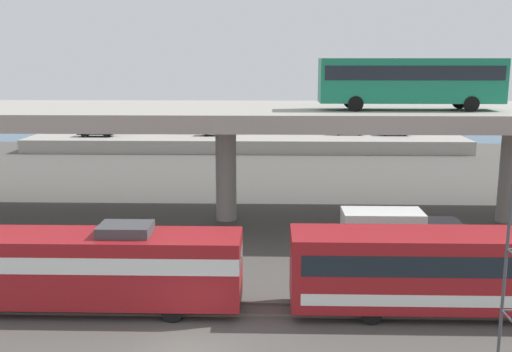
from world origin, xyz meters
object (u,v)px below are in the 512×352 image
(parked_car_3, at_px, (348,129))
(parked_car_4, at_px, (393,129))
(train_locomotive, at_px, (51,265))
(transit_bus_on_overpass, at_px, (410,79))
(parked_car_5, at_px, (295,127))
(parked_car_6, at_px, (218,130))
(parked_car_7, at_px, (123,127))
(service_truck_west, at_px, (397,234))
(parked_car_2, at_px, (96,131))
(parked_car_0, at_px, (186,127))
(parked_car_1, at_px, (230,128))

(parked_car_3, relative_size, parked_car_4, 1.09)
(train_locomotive, height_order, transit_bus_on_overpass, transit_bus_on_overpass)
(parked_car_4, relative_size, parked_car_5, 0.97)
(parked_car_3, distance_m, parked_car_5, 7.17)
(parked_car_6, height_order, parked_car_7, same)
(service_truck_west, xyz_separation_m, parked_car_2, (-29.96, 42.20, 0.82))
(train_locomotive, bearing_deg, parked_car_5, -103.96)
(parked_car_2, distance_m, parked_car_5, 26.10)
(service_truck_west, xyz_separation_m, parked_car_7, (-27.45, 46.05, 0.82))
(parked_car_3, relative_size, parked_car_6, 0.96)
(transit_bus_on_overpass, distance_m, parked_car_6, 40.97)
(transit_bus_on_overpass, xyz_separation_m, parked_car_4, (6.73, 37.74, -7.88))
(parked_car_3, height_order, parked_car_5, same)
(parked_car_2, relative_size, parked_car_3, 1.03)
(transit_bus_on_overpass, distance_m, parked_car_4, 39.14)
(parked_car_0, height_order, parked_car_6, same)
(train_locomotive, distance_m, parked_car_4, 57.85)
(parked_car_5, height_order, parked_car_7, same)
(train_locomotive, height_order, parked_car_0, train_locomotive)
(parked_car_6, relative_size, parked_car_7, 1.07)
(transit_bus_on_overpass, height_order, parked_car_7, transit_bus_on_overpass)
(train_locomotive, xyz_separation_m, parked_car_3, (20.33, 52.04, 0.26))
(parked_car_1, bearing_deg, parked_car_0, 173.65)
(train_locomotive, distance_m, parked_car_5, 55.42)
(parked_car_2, bearing_deg, parked_car_5, 9.85)
(service_truck_west, relative_size, parked_car_4, 1.65)
(parked_car_6, bearing_deg, parked_car_3, 4.72)
(parked_car_1, bearing_deg, transit_bus_on_overpass, -69.23)
(parked_car_5, bearing_deg, train_locomotive, 76.04)
(parked_car_1, height_order, parked_car_3, same)
(parked_car_7, bearing_deg, train_locomotive, 100.48)
(service_truck_west, bearing_deg, parked_car_4, 79.07)
(service_truck_west, distance_m, parked_car_7, 53.62)
(parked_car_1, relative_size, parked_car_5, 1.09)
(parked_car_0, bearing_deg, transit_bus_on_overpass, 117.69)
(transit_bus_on_overpass, xyz_separation_m, parked_car_3, (0.86, 38.21, -7.88))
(train_locomotive, bearing_deg, parked_car_3, -111.34)
(service_truck_west, height_order, parked_car_7, parked_car_7)
(parked_car_4, bearing_deg, service_truck_west, -100.93)
(parked_car_4, bearing_deg, train_locomotive, -116.93)
(service_truck_west, distance_m, parked_car_5, 46.87)
(transit_bus_on_overpass, xyz_separation_m, parked_car_5, (-6.10, 39.95, -7.88))
(service_truck_west, distance_m, parked_car_1, 47.55)
(parked_car_0, distance_m, parked_car_6, 5.45)
(parked_car_0, xyz_separation_m, parked_car_6, (4.62, -2.90, 0.00))
(parked_car_6, bearing_deg, transit_bus_on_overpass, -66.23)
(parked_car_0, relative_size, parked_car_1, 0.87)
(train_locomotive, bearing_deg, transit_bus_on_overpass, -144.61)
(parked_car_1, distance_m, parked_car_6, 2.63)
(transit_bus_on_overpass, height_order, parked_car_5, transit_bus_on_overpass)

